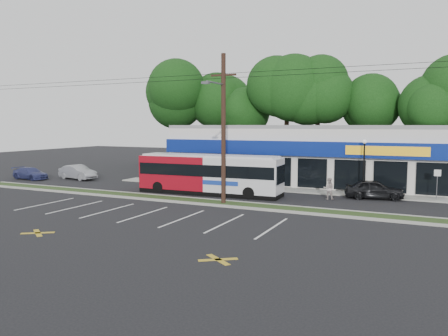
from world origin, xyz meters
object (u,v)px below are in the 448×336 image
at_px(sign_post, 437,179).
at_px(pedestrian_b, 329,189).
at_px(metrobus, 209,173).
at_px(pedestrian_a, 239,182).
at_px(car_blue, 30,173).
at_px(car_silver, 78,172).
at_px(lamp_post, 364,161).
at_px(car_dark, 374,189).
at_px(utility_pole, 221,124).

distance_m(sign_post, pedestrian_b, 7.50).
bearing_deg(metrobus, pedestrian_a, 36.30).
height_order(metrobus, car_blue, metrobus).
height_order(sign_post, car_silver, sign_post).
xyz_separation_m(metrobus, car_blue, (-20.14, 0.59, -1.03)).
bearing_deg(pedestrian_a, car_silver, -4.30).
bearing_deg(pedestrian_b, pedestrian_a, -10.01).
distance_m(lamp_post, metrobus, 11.73).
relative_size(sign_post, metrobus, 0.19).
height_order(car_blue, pedestrian_b, pedestrian_b).
bearing_deg(pedestrian_b, sign_post, -169.81).
relative_size(metrobus, pedestrian_b, 7.23).
height_order(metrobus, pedestrian_b, metrobus).
relative_size(pedestrian_a, pedestrian_b, 1.10).
height_order(metrobus, car_dark, metrobus).
relative_size(metrobus, car_dark, 2.76).
bearing_deg(utility_pole, car_blue, 169.65).
bearing_deg(pedestrian_b, car_silver, -12.33).
bearing_deg(car_silver, utility_pole, -98.93).
bearing_deg(pedestrian_b, car_blue, -8.22).
xyz_separation_m(utility_pole, metrobus, (-2.69, 3.57, -3.80)).
height_order(sign_post, car_blue, sign_post).
relative_size(car_silver, pedestrian_b, 2.70).
height_order(utility_pole, car_dark, utility_pole).
distance_m(car_silver, pedestrian_a, 17.71).
distance_m(lamp_post, pedestrian_a, 9.60).
xyz_separation_m(car_silver, pedestrian_a, (17.68, -1.00, 0.17)).
height_order(lamp_post, car_dark, lamp_post).
height_order(lamp_post, sign_post, lamp_post).
distance_m(metrobus, car_blue, 20.17).
distance_m(car_dark, pedestrian_b, 3.38).
xyz_separation_m(lamp_post, metrobus, (-10.86, -4.30, -1.06)).
distance_m(lamp_post, car_blue, 31.29).
distance_m(utility_pole, car_silver, 20.04).
xyz_separation_m(metrobus, car_silver, (-15.82, 2.50, -0.91)).
distance_m(sign_post, pedestrian_a, 14.25).
xyz_separation_m(sign_post, metrobus, (-15.86, -4.07, 0.06)).
bearing_deg(car_dark, utility_pole, 114.94).
relative_size(sign_post, pedestrian_a, 1.28).
relative_size(car_dark, car_blue, 1.03).
distance_m(car_blue, pedestrian_a, 22.02).
bearing_deg(car_dark, car_silver, 79.72).
height_order(lamp_post, car_blue, lamp_post).
bearing_deg(car_blue, pedestrian_b, -82.84).
xyz_separation_m(utility_pole, pedestrian_a, (-0.83, 5.07, -4.54)).
bearing_deg(metrobus, pedestrian_b, 7.03).
bearing_deg(car_silver, car_dark, -79.32).
bearing_deg(pedestrian_a, car_blue, 1.29).
distance_m(utility_pole, sign_post, 15.71).
bearing_deg(pedestrian_b, lamp_post, -135.55).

